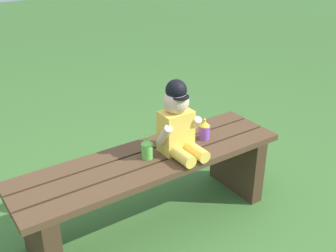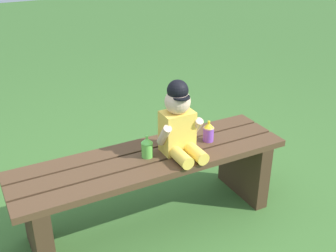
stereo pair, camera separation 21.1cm
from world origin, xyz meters
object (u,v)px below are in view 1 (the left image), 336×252
(park_bench, at_px, (152,179))
(sippy_cup_left, at_px, (147,148))
(sippy_cup_right, at_px, (204,130))
(child_figure, at_px, (178,122))

(park_bench, xyz_separation_m, sippy_cup_left, (-0.02, -0.00, 0.20))
(park_bench, relative_size, sippy_cup_right, 12.09)
(sippy_cup_left, xyz_separation_m, sippy_cup_right, (0.38, 0.00, 0.00))
(child_figure, distance_m, sippy_cup_right, 0.24)
(child_figure, height_order, sippy_cup_right, child_figure)
(child_figure, distance_m, sippy_cup_left, 0.21)
(child_figure, relative_size, sippy_cup_left, 3.26)
(park_bench, height_order, sippy_cup_left, sippy_cup_left)
(child_figure, relative_size, sippy_cup_right, 3.26)
(park_bench, xyz_separation_m, sippy_cup_right, (0.36, -0.00, 0.20))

